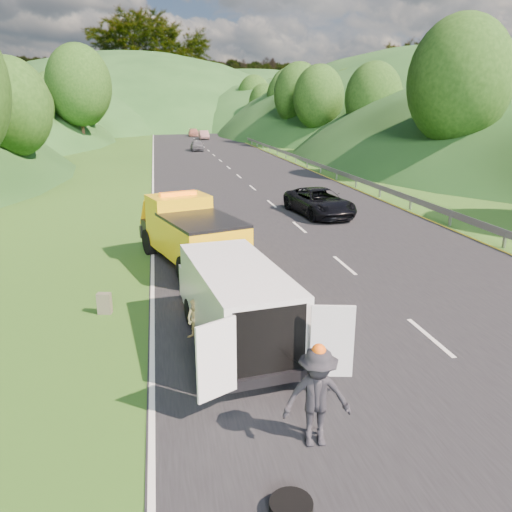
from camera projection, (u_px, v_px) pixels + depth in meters
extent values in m
plane|color=#38661E|center=(294.00, 316.00, 13.94)|extent=(320.00, 320.00, 0.00)
cube|color=black|center=(220.00, 161.00, 52.03)|extent=(14.00, 200.00, 0.02)
cube|color=gray|center=(264.00, 149.00, 65.12)|extent=(0.06, 140.00, 1.52)
cylinder|color=black|center=(150.00, 242.00, 19.52)|extent=(0.63, 1.06, 1.00)
cylinder|color=black|center=(195.00, 236.00, 20.38)|extent=(0.63, 1.06, 1.00)
cylinder|color=black|center=(186.00, 271.00, 16.15)|extent=(0.63, 1.06, 1.00)
cylinder|color=black|center=(239.00, 262.00, 17.02)|extent=(0.63, 1.06, 1.00)
cube|color=yellow|center=(179.00, 220.00, 18.96)|extent=(2.52, 2.16, 1.90)
cube|color=yellow|center=(202.00, 240.00, 17.14)|extent=(3.10, 3.89, 1.30)
cube|color=black|center=(201.00, 220.00, 16.93)|extent=(3.10, 3.89, 0.10)
cube|color=black|center=(170.00, 227.00, 20.13)|extent=(2.26, 1.74, 0.70)
cube|color=black|center=(165.00, 229.00, 20.69)|extent=(2.06, 0.81, 0.50)
cube|color=yellow|center=(166.00, 210.00, 20.23)|extent=(2.14, 1.34, 1.09)
cube|color=orange|center=(178.00, 194.00, 18.67)|extent=(1.41, 0.65, 0.16)
cube|color=black|center=(173.00, 208.00, 19.44)|extent=(1.84, 0.64, 0.90)
cylinder|color=black|center=(192.00, 311.00, 13.34)|extent=(0.36, 0.74, 0.72)
cylinder|color=black|center=(249.00, 304.00, 13.82)|extent=(0.36, 0.74, 0.72)
cylinder|color=black|center=(220.00, 366.00, 10.57)|extent=(0.36, 0.74, 0.72)
cylinder|color=black|center=(290.00, 354.00, 11.05)|extent=(0.36, 0.74, 0.72)
cube|color=white|center=(237.00, 300.00, 11.87)|extent=(2.40, 4.85, 1.66)
cube|color=white|center=(213.00, 281.00, 14.21)|extent=(1.88, 1.02, 0.90)
cube|color=black|center=(214.00, 258.00, 13.84)|extent=(1.68, 0.51, 0.75)
cube|color=black|center=(269.00, 341.00, 9.79)|extent=(1.52, 0.28, 1.43)
cube|color=white|center=(217.00, 360.00, 9.08)|extent=(0.78, 0.44, 1.52)
cube|color=white|center=(332.00, 341.00, 9.77)|extent=(0.84, 0.24, 1.52)
cube|color=black|center=(271.00, 380.00, 9.94)|extent=(1.79, 0.36, 0.22)
imported|color=white|center=(196.00, 313.00, 14.15)|extent=(0.49, 0.61, 1.52)
imported|color=tan|center=(197.00, 340.00, 12.50)|extent=(0.66, 0.63, 1.07)
imported|color=black|center=(315.00, 444.00, 8.68)|extent=(1.23, 0.78, 1.82)
cube|color=#55533F|center=(104.00, 303.00, 14.00)|extent=(0.42, 0.29, 0.61)
imported|color=black|center=(319.00, 215.00, 26.50)|extent=(3.00, 5.33, 1.41)
imported|color=#4D4C52|center=(197.00, 151.00, 63.25)|extent=(1.54, 3.84, 1.31)
imported|color=#785250|center=(204.00, 139.00, 83.91)|extent=(1.51, 4.34, 1.43)
imported|color=#AB6855|center=(194.00, 136.00, 91.78)|extent=(1.82, 4.48, 1.30)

